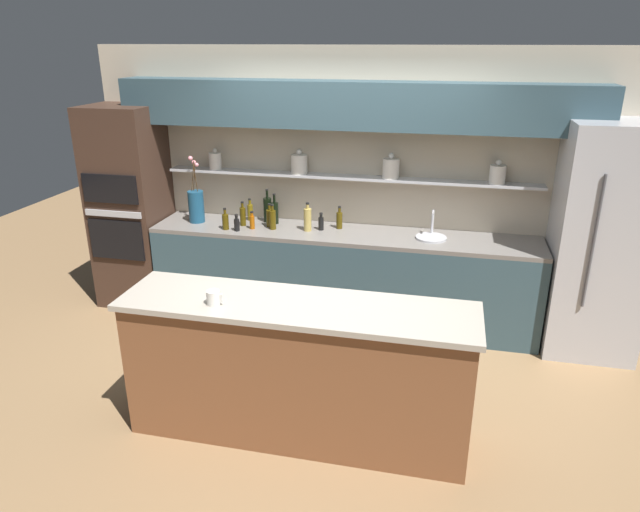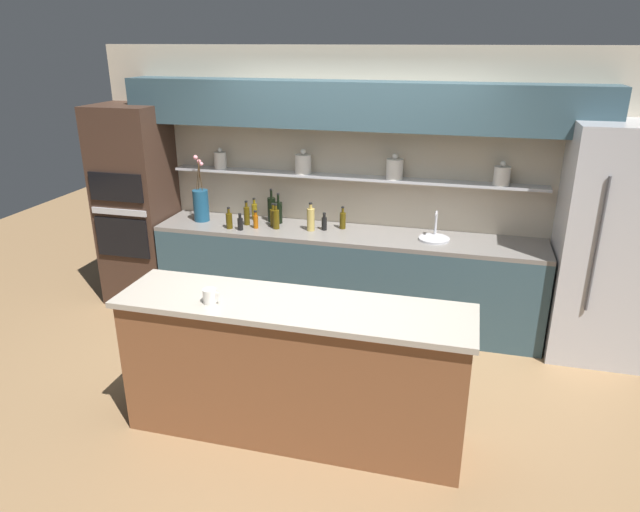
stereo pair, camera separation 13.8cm
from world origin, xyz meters
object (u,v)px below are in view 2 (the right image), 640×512
object	(u,v)px
flower_vase	(201,204)
bottle_sauce_1	(240,223)
refrigerator	(605,244)
bottle_spirit_5	(311,219)
bottle_oil_8	(247,215)
bottle_oil_9	(273,217)
oven_tower	(137,206)
bottle_oil_6	(276,219)
bottle_wine_2	(272,209)
bottle_oil_10	(229,220)
bottle_sauce_11	(324,223)
bottle_sauce_7	(256,221)
bottle_oil_4	(254,211)
sink_fixture	(434,237)
coffee_mug	(210,296)
bottle_wine_0	(279,212)
bottle_oil_3	(343,220)

from	to	relation	value
flower_vase	bottle_sauce_1	xyz separation A→B (m)	(0.50, -0.19, -0.10)
refrigerator	bottle_spirit_5	distance (m)	2.59
bottle_oil_8	bottle_oil_9	size ratio (longest dim) A/B	1.05
oven_tower	bottle_sauce_1	size ratio (longest dim) A/B	12.37
bottle_oil_6	bottle_wine_2	bearing A→B (deg)	119.03
refrigerator	bottle_oil_10	size ratio (longest dim) A/B	9.53
flower_vase	bottle_sauce_11	xyz separation A→B (m)	(1.28, 0.02, -0.10)
bottle_sauce_7	bottle_oil_10	bearing A→B (deg)	-163.23
bottle_oil_4	bottle_oil_9	xyz separation A→B (m)	(0.26, -0.16, 0.00)
bottle_wine_2	bottle_sauce_7	size ratio (longest dim) A/B	1.92
sink_fixture	bottle_sauce_1	xyz separation A→B (m)	(-1.83, -0.19, 0.04)
sink_fixture	coffee_mug	size ratio (longest dim) A/B	2.62
bottle_sauce_1	bottle_oil_9	distance (m)	0.34
sink_fixture	bottle_spirit_5	xyz separation A→B (m)	(-1.17, -0.03, 0.09)
oven_tower	bottle_sauce_11	bearing A→B (deg)	0.90
bottle_wine_2	flower_vase	bearing A→B (deg)	-167.41
bottle_wine_0	bottle_oil_8	distance (m)	0.32
bottle_sauce_7	bottle_oil_10	size ratio (longest dim) A/B	0.82
sink_fixture	bottle_oil_8	distance (m)	1.84
coffee_mug	refrigerator	bearing A→B (deg)	34.81
bottle_oil_3	bottle_oil_9	bearing A→B (deg)	-172.32
bottle_spirit_5	bottle_sauce_11	size ratio (longest dim) A/B	1.61
bottle_wine_2	bottle_sauce_11	world-z (taller)	bottle_wine_2
bottle_wine_0	bottle_oil_8	bearing A→B (deg)	-154.97
bottle_oil_9	sink_fixture	bearing A→B (deg)	-0.54
oven_tower	bottle_sauce_11	size ratio (longest dim) A/B	11.94
bottle_oil_3	coffee_mug	bearing A→B (deg)	-101.87
refrigerator	bottle_wine_2	bearing A→B (deg)	176.16
bottle_oil_10	bottle_oil_3	bearing A→B (deg)	14.48
bottle_wine_2	bottle_sauce_11	size ratio (longest dim) A/B	1.97
bottle_oil_4	bottle_sauce_7	world-z (taller)	bottle_oil_4
sink_fixture	oven_tower	bearing A→B (deg)	-179.77
refrigerator	bottle_wine_2	xyz separation A→B (m)	(-3.05, 0.20, 0.03)
bottle_wine_0	bottle_oil_9	distance (m)	0.11
refrigerator	bottle_oil_6	distance (m)	2.94
bottle_oil_8	coffee_mug	bearing A→B (deg)	-75.23
flower_vase	sink_fixture	size ratio (longest dim) A/B	2.31
bottle_wine_2	bottle_oil_6	size ratio (longest dim) A/B	1.35
refrigerator	flower_vase	distance (m)	3.75
bottle_wine_0	bottle_oil_3	world-z (taller)	bottle_wine_0
flower_vase	bottle_wine_0	size ratio (longest dim) A/B	2.14
bottle_oil_6	bottle_sauce_11	distance (m)	0.47
bottle_oil_6	coffee_mug	bearing A→B (deg)	-84.25
bottle_oil_3	bottle_sauce_7	bearing A→B (deg)	-166.21
bottle_oil_6	bottle_oil_9	bearing A→B (deg)	125.85
bottle_spirit_5	coffee_mug	world-z (taller)	bottle_spirit_5
bottle_oil_6	bottle_sauce_11	bearing A→B (deg)	9.68
bottle_oil_10	bottle_sauce_7	bearing A→B (deg)	16.77
oven_tower	sink_fixture	distance (m)	3.06
refrigerator	bottle_oil_6	world-z (taller)	refrigerator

